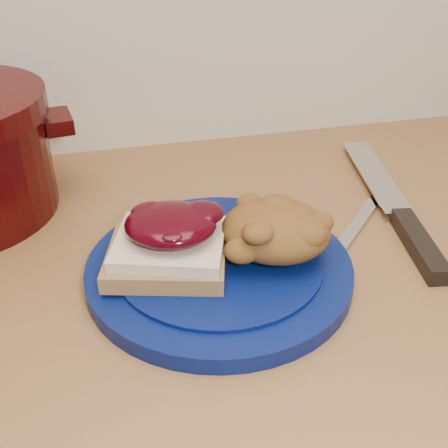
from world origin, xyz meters
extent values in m
cylinder|color=#05114D|center=(0.04, 1.45, 0.91)|extent=(0.35, 0.35, 0.02)
cube|color=olive|center=(-0.01, 1.46, 0.93)|extent=(0.14, 0.13, 0.02)
cube|color=beige|center=(-0.01, 1.46, 0.95)|extent=(0.13, 0.12, 0.01)
ellipsoid|color=black|center=(-0.01, 1.46, 0.97)|extent=(0.11, 0.11, 0.03)
ellipsoid|color=brown|center=(0.10, 1.45, 0.95)|extent=(0.14, 0.13, 0.05)
cube|color=black|center=(0.26, 1.45, 0.91)|extent=(0.04, 0.13, 0.02)
cube|color=silver|center=(0.29, 1.61, 0.91)|extent=(0.07, 0.21, 0.00)
cube|color=silver|center=(0.21, 1.50, 0.90)|extent=(0.14, 0.15, 0.00)
cube|color=black|center=(-0.11, 1.68, 1.00)|extent=(0.04, 0.06, 0.02)
camera|label=1|loc=(-0.07, 1.01, 1.25)|focal=45.00mm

